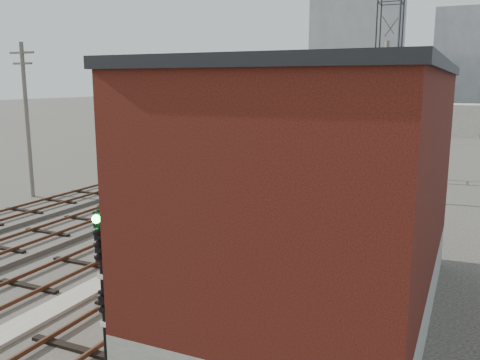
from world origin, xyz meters
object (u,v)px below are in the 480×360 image
Objects in this scene: site_trailer at (260,131)px; signal_mast at (102,279)px; car_silver at (243,138)px; car_grey at (212,140)px; car_red at (170,149)px; switch_stand at (268,150)px.

signal_mast is at bearing -83.62° from site_trailer.
car_grey reaches higher than car_silver.
signal_mast is 35.95m from car_red.
signal_mast is at bearing -145.14° from car_red.
car_grey is at bearing 0.50° from car_red.
switch_stand is at bearing -123.37° from car_silver.
site_trailer is 6.59m from car_grey.
switch_stand is 10.49m from car_silver.
car_grey is at bearing 114.32° from signal_mast.
site_trailer is 1.68× the size of car_red.
signal_mast is 0.98× the size of car_red.
site_trailer reaches higher than car_silver.
signal_mast is 0.58× the size of site_trailer.
switch_stand is 8.83m from car_grey.
signal_mast reaches higher than car_red.
car_silver is at bearing -5.45° from car_red.
signal_mast is 46.51m from site_trailer.
switch_stand is 0.27× the size of car_grey.
car_red is 0.78× the size of car_grey.
signal_mast is 45.64m from car_silver.
site_trailer is at bearing -10.25° from car_red.
switch_stand is at bearing -128.91° from car_grey.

